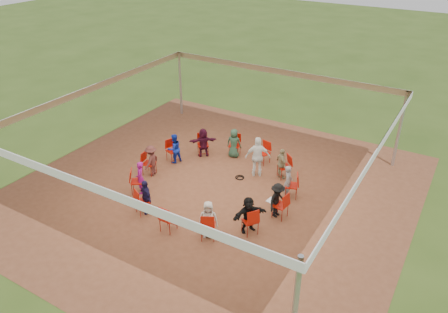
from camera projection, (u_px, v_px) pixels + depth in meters
The scene contains 30 objects.
ground at pixel (214, 189), 15.37m from camera, with size 80.00×80.00×0.00m, color #334C17.
dirt_patch at pixel (214, 189), 15.37m from camera, with size 13.00×13.00×0.00m, color brown.
tent at pixel (214, 128), 14.24m from camera, with size 10.33×10.33×3.00m.
chair_0 at pixel (280, 205), 13.74m from camera, with size 0.42×0.44×0.90m, color #AE1205, non-canonical shape.
chair_1 at pixel (291, 186), 14.76m from camera, with size 0.42×0.44×0.90m, color #AE1205, non-canonical shape.
chair_2 at pixel (284, 167), 15.88m from camera, with size 0.42×0.44×0.90m, color #AE1205, non-canonical shape.
chair_3 at pixel (263, 153), 16.83m from camera, with size 0.42×0.44×0.90m, color #AE1205, non-canonical shape.
chair_4 at pixel (235, 145), 17.40m from camera, with size 0.42×0.44×0.90m, color #AE1205, non-canonical shape.
chair_5 at pixel (203, 145), 17.45m from camera, with size 0.42×0.44×0.90m, color #AE1205, non-canonical shape.
chair_6 at pixel (173, 151), 16.98m from camera, with size 0.42×0.44×0.90m, color #AE1205, non-canonical shape.
chair_7 at pixel (149, 164), 16.09m from camera, with size 0.42×0.44×0.90m, color #AE1205, non-canonical shape.
chair_8 at pixel (137, 181), 14.99m from camera, with size 0.42×0.44×0.90m, color #AE1205, non-canonical shape.
chair_9 at pixel (143, 201), 13.93m from camera, with size 0.42×0.44×0.90m, color #AE1205, non-canonical shape.
chair_10 at pixel (168, 218), 13.14m from camera, with size 0.42×0.44×0.90m, color #AE1205, non-canonical shape.
chair_11 at pixel (208, 226), 12.82m from camera, with size 0.42×0.44×0.90m, color #AE1205, non-canonical shape.
chair_12 at pixel (250, 221), 13.04m from camera, with size 0.42×0.44×0.90m, color #AE1205, non-canonical shape.
person_seated_0 at pixel (277, 200), 13.73m from camera, with size 0.77×0.38×1.19m, color black.
person_seated_1 at pixel (288, 181), 14.71m from camera, with size 0.43×0.28×1.19m, color gray.
person_seated_2 at pixel (281, 164), 15.77m from camera, with size 0.70×0.36×1.19m, color #9B8E64.
person_seated_3 at pixel (234, 143), 17.22m from camera, with size 0.58×0.32×1.19m, color #284B35.
person_seated_4 at pixel (203, 142), 17.28m from camera, with size 1.10×0.41×1.19m, color #400E23.
person_seated_5 at pixel (174, 148), 16.83m from camera, with size 0.58×0.33×1.19m, color #1029A7.
person_seated_6 at pixel (151, 161), 15.98m from camera, with size 0.77×0.38×1.19m, color #542723.
person_seated_7 at pixel (140, 178), 14.93m from camera, with size 0.43×0.28×1.19m, color #8D1174.
person_seated_8 at pixel (146, 196), 13.91m from camera, with size 0.70×0.36×1.19m, color #1E1946.
person_seated_9 at pixel (208, 219), 12.86m from camera, with size 0.58×0.32×1.19m, color #BBB3A7.
person_seated_10 at pixel (248, 215), 13.06m from camera, with size 1.10×0.41×1.19m, color black.
standing_person at pixel (258, 157), 15.85m from camera, with size 0.91×0.47×1.55m, color white.
cable_coil at pixel (240, 178), 16.03m from camera, with size 0.42×0.42×0.03m.
laptop at pixel (273, 199), 13.83m from camera, with size 0.30×0.35×0.23m.
Camera 1 is at (6.92, -10.95, 8.37)m, focal length 35.00 mm.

